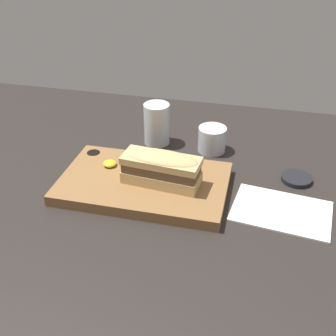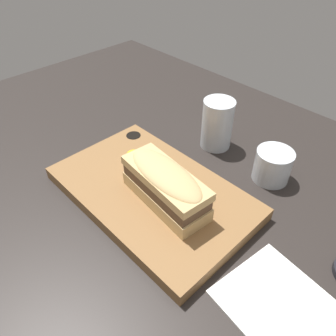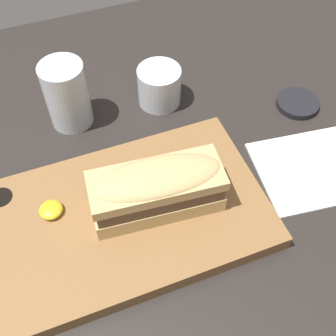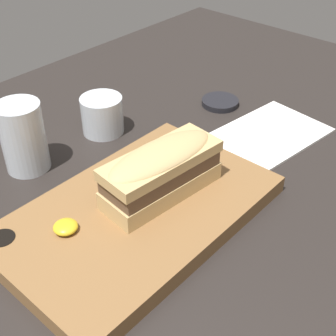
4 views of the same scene
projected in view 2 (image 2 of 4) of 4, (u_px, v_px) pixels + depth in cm
name	position (u px, v px, depth cm)	size (l,w,h in cm)	color
dining_table	(147.00, 228.00, 60.27)	(154.43, 118.32, 2.00)	#282321
serving_board	(152.00, 192.00, 64.07)	(39.06, 24.09, 2.74)	olive
sandwich	(164.00, 183.00, 58.02)	(18.40, 8.60, 7.78)	tan
mustard_dollop	(134.00, 155.00, 69.98)	(3.27, 3.27, 1.31)	gold
water_glass	(217.00, 127.00, 75.10)	(7.13, 7.13, 11.60)	silver
wine_glass	(272.00, 166.00, 67.22)	(7.58, 7.58, 6.83)	silver
napkin	(293.00, 319.00, 46.29)	(22.70, 16.95, 0.40)	white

